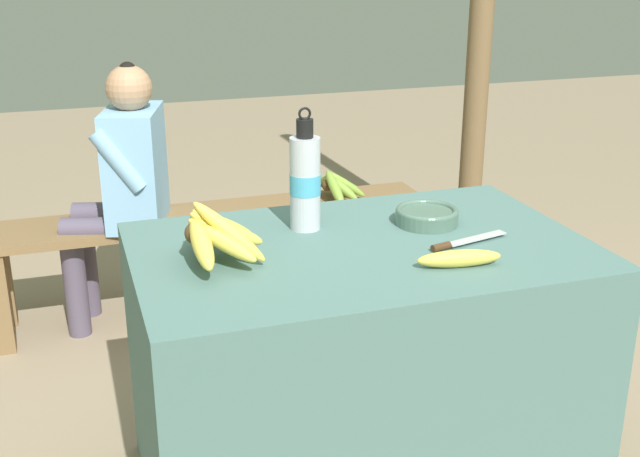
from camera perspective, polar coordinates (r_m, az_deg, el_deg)
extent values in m
cube|color=#4C706B|center=(2.27, 2.78, -10.01)|extent=(1.19, 0.76, 0.75)
sphere|color=#4C381E|center=(1.99, -8.81, -0.33)|extent=(0.06, 0.06, 0.06)
ellipsoid|color=#E0C64C|center=(1.92, -8.41, -1.07)|extent=(0.05, 0.19, 0.11)
ellipsoid|color=#E0C64C|center=(1.95, -6.98, -0.90)|extent=(0.17, 0.18, 0.11)
ellipsoid|color=#E0C64C|center=(1.96, -6.46, -0.25)|extent=(0.19, 0.12, 0.17)
ellipsoid|color=#E0C64C|center=(2.00, -6.69, -0.21)|extent=(0.20, 0.04, 0.12)
ellipsoid|color=#E0C64C|center=(2.03, -6.89, 0.19)|extent=(0.21, 0.12, 0.14)
ellipsoid|color=#E0C64C|center=(2.05, -8.08, 0.40)|extent=(0.13, 0.17, 0.15)
ellipsoid|color=#E0C64C|center=(2.06, -8.73, 0.29)|extent=(0.08, 0.19, 0.13)
cylinder|color=#4C6B5B|center=(2.28, 7.60, 0.79)|extent=(0.18, 0.18, 0.04)
torus|color=#4C6B5B|center=(2.27, 7.62, 1.24)|extent=(0.18, 0.18, 0.02)
cylinder|color=silver|center=(2.19, -1.06, 3.19)|extent=(0.08, 0.08, 0.26)
cylinder|color=#47A8D1|center=(2.19, -1.06, 3.19)|extent=(0.09, 0.09, 0.06)
cylinder|color=black|center=(2.15, -1.09, 7.13)|extent=(0.05, 0.05, 0.05)
torus|color=black|center=(2.14, -1.10, 8.17)|extent=(0.04, 0.01, 0.04)
ellipsoid|color=#E0C64C|center=(1.99, 9.87, -2.11)|extent=(0.22, 0.08, 0.04)
cube|color=#BCBCC1|center=(2.17, 11.07, -0.68)|extent=(0.19, 0.07, 0.00)
cylinder|color=#472D19|center=(2.09, 8.60, -1.30)|extent=(0.06, 0.03, 0.02)
cube|color=brown|center=(3.35, -7.81, 0.86)|extent=(1.87, 0.32, 0.04)
cube|color=brown|center=(3.28, -21.70, -4.99)|extent=(0.06, 0.06, 0.41)
cube|color=brown|center=(3.55, 6.07, -1.73)|extent=(0.06, 0.06, 0.41)
cube|color=brown|center=(3.50, -21.54, -3.40)|extent=(0.06, 0.06, 0.41)
cube|color=brown|center=(3.76, 4.58, -0.45)|extent=(0.06, 0.06, 0.41)
cylinder|color=#564C60|center=(3.33, -17.01, -3.76)|extent=(0.09, 0.09, 0.44)
cylinder|color=#564C60|center=(3.21, -15.35, 0.00)|extent=(0.31, 0.17, 0.09)
cylinder|color=#564C60|center=(3.49, -16.30, -2.53)|extent=(0.09, 0.09, 0.44)
cylinder|color=#564C60|center=(3.39, -14.70, 1.08)|extent=(0.31, 0.17, 0.09)
cube|color=#84B7E0|center=(3.21, -13.00, 4.29)|extent=(0.28, 0.38, 0.46)
cylinder|color=#84B7E0|center=(3.05, -14.17, 4.70)|extent=(0.21, 0.12, 0.25)
cylinder|color=#84B7E0|center=(3.35, -13.13, 6.15)|extent=(0.21, 0.12, 0.25)
sphere|color=tan|center=(3.14, -13.44, 9.68)|extent=(0.18, 0.18, 0.18)
sphere|color=black|center=(3.13, -13.53, 10.86)|extent=(0.07, 0.07, 0.07)
sphere|color=#4C381E|center=(3.44, 0.56, 3.13)|extent=(0.05, 0.05, 0.05)
ellipsoid|color=olive|center=(3.38, 1.07, 2.87)|extent=(0.06, 0.19, 0.15)
ellipsoid|color=olive|center=(3.41, 1.54, 2.94)|extent=(0.15, 0.16, 0.13)
ellipsoid|color=olive|center=(3.45, 1.82, 3.18)|extent=(0.19, 0.08, 0.14)
ellipsoid|color=olive|center=(3.49, 1.54, 3.20)|extent=(0.20, 0.09, 0.11)
ellipsoid|color=olive|center=(3.50, 0.83, 3.34)|extent=(0.13, 0.16, 0.10)
ellipsoid|color=olive|center=(3.51, 0.23, 3.35)|extent=(0.04, 0.18, 0.12)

